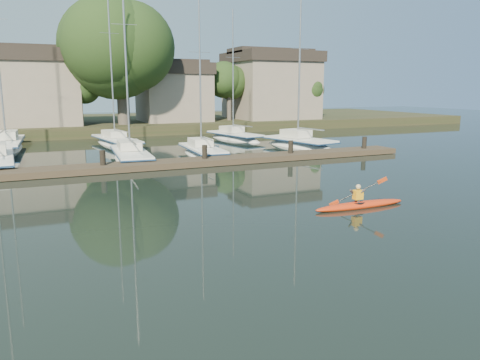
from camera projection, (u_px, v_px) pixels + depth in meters
name	position (u px, v px, depth m)	size (l,w,h in m)	color
ground	(265.00, 236.00, 14.73)	(160.00, 160.00, 0.00)	black
kayak	(360.00, 204.00, 18.24)	(4.12, 0.88, 1.32)	red
dock	(156.00, 165.00, 27.25)	(34.00, 2.00, 1.80)	#453627
sailboat_2	(131.00, 162.00, 30.50)	(2.68, 8.93, 14.58)	white
sailboat_3	(202.00, 158.00, 32.51)	(2.41, 7.59, 12.08)	white
sailboat_4	(299.00, 149.00, 37.17)	(3.84, 8.07, 13.19)	white
sailboat_5	(7.00, 151.00, 35.92)	(2.77, 10.05, 16.49)	white
sailboat_6	(116.00, 147.00, 38.42)	(3.34, 9.71, 15.14)	white
sailboat_7	(235.00, 141.00, 42.44)	(3.54, 8.04, 12.57)	white
shore	(111.00, 101.00, 50.88)	(90.00, 25.25, 12.75)	#232E17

